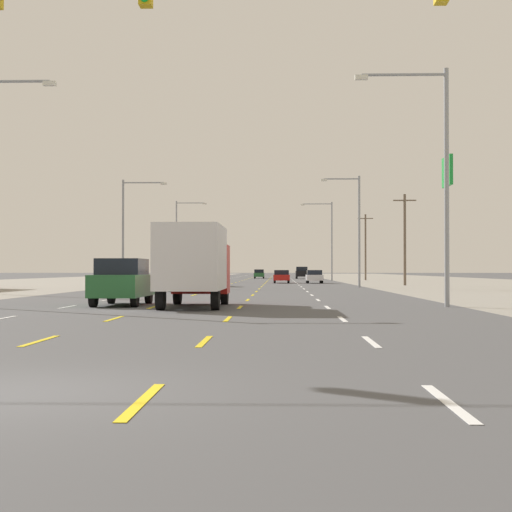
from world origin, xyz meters
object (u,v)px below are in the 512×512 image
(suv_inner_left_midfar, at_px, (204,275))
(streetlight_left_row_1, at_px, (127,225))
(streetlight_left_row_2, at_px, (179,235))
(sedan_far_right_far, at_px, (314,276))
(sedan_far_left_farthest, at_px, (190,276))
(streetlight_right_row_1, at_px, (356,224))
(box_truck_center_turn_nearest, at_px, (194,262))
(streetlight_right_row_2, at_px, (329,236))
(pole_sign_right_row_1, at_px, (447,185))
(hatchback_center_turn_distant_b, at_px, (259,274))
(hatchback_inner_left_mid, at_px, (183,280))
(suv_inner_left_near, at_px, (122,281))
(streetlight_right_row_0, at_px, (438,169))
(suv_far_right_distant_a, at_px, (302,273))
(sedan_inner_right_farther, at_px, (282,276))

(suv_inner_left_midfar, xyz_separation_m, streetlight_left_row_1, (-6.34, -3.21, 4.34))
(streetlight_left_row_2, bearing_deg, sedan_far_right_far, -41.44)
(sedan_far_left_farthest, relative_size, streetlight_right_row_1, 0.47)
(box_truck_center_turn_nearest, height_order, streetlight_right_row_2, streetlight_right_row_2)
(pole_sign_right_row_1, bearing_deg, hatchback_center_turn_distant_b, 101.65)
(hatchback_inner_left_mid, distance_m, pole_sign_right_row_1, 20.33)
(streetlight_left_row_2, bearing_deg, streetlight_right_row_1, -60.79)
(sedan_far_left_farthest, bearing_deg, suv_inner_left_near, -86.39)
(suv_inner_left_midfar, xyz_separation_m, streetlight_right_row_0, (13.20, -38.29, 4.58))
(suv_far_right_distant_a, distance_m, streetlight_left_row_2, 32.30)
(suv_far_right_distant_a, distance_m, streetlight_left_row_1, 64.59)
(hatchback_inner_left_mid, distance_m, suv_far_right_distant_a, 75.42)
(suv_far_right_distant_a, height_order, pole_sign_right_row_1, pole_sign_right_row_1)
(pole_sign_right_row_1, xyz_separation_m, streetlight_left_row_2, (-25.32, 44.93, -1.66))
(suv_inner_left_near, height_order, streetlight_left_row_2, streetlight_left_row_2)
(hatchback_inner_left_mid, xyz_separation_m, streetlight_right_row_1, (13.25, 12.47, 4.66))
(box_truck_center_turn_nearest, xyz_separation_m, suv_inner_left_near, (-3.25, 1.75, -0.81))
(hatchback_inner_left_mid, height_order, hatchback_center_turn_distant_b, same)
(sedan_far_left_farthest, xyz_separation_m, hatchback_center_turn_distant_b, (6.84, 43.03, 0.03))
(suv_far_right_distant_a, height_order, streetlight_right_row_1, streetlight_right_row_1)
(box_truck_center_turn_nearest, distance_m, hatchback_inner_left_mid, 23.58)
(sedan_far_right_far, bearing_deg, sedan_far_left_farthest, 168.23)
(suv_far_right_distant_a, distance_m, streetlight_right_row_1, 62.45)
(streetlight_right_row_0, distance_m, streetlight_left_row_1, 40.15)
(box_truck_center_turn_nearest, distance_m, sedan_far_right_far, 56.36)
(suv_inner_left_midfar, bearing_deg, hatchback_inner_left_mid, -89.97)
(hatchback_center_turn_distant_b, bearing_deg, box_truck_center_turn_nearest, -89.99)
(box_truck_center_turn_nearest, height_order, hatchback_inner_left_mid, box_truck_center_turn_nearest)
(streetlight_right_row_0, bearing_deg, hatchback_center_turn_distant_b, 95.58)
(box_truck_center_turn_nearest, bearing_deg, streetlight_right_row_0, 4.20)
(suv_far_right_distant_a, relative_size, pole_sign_right_row_1, 0.50)
(sedan_far_right_far, height_order, streetlight_right_row_1, streetlight_right_row_1)
(hatchback_inner_left_mid, bearing_deg, suv_far_right_distant_a, 82.07)
(hatchback_inner_left_mid, bearing_deg, suv_inner_left_midfar, 90.03)
(sedan_far_left_farthest, distance_m, pole_sign_right_row_1, 40.43)
(suv_inner_left_midfar, xyz_separation_m, hatchback_center_turn_distant_b, (3.31, 62.84, -0.24))
(streetlight_left_row_1, bearing_deg, hatchback_inner_left_mid, -63.00)
(suv_inner_left_near, distance_m, sedan_inner_right_farther, 55.36)
(sedan_inner_right_farther, relative_size, streetlight_left_row_2, 0.43)
(suv_inner_left_midfar, distance_m, suv_far_right_distant_a, 59.92)
(hatchback_center_turn_distant_b, distance_m, streetlight_left_row_2, 32.88)
(hatchback_center_turn_distant_b, bearing_deg, streetlight_right_row_0, -84.42)
(sedan_far_right_far, bearing_deg, streetlight_right_row_1, -82.53)
(pole_sign_right_row_1, bearing_deg, streetlight_right_row_2, 97.35)
(box_truck_center_turn_nearest, bearing_deg, sedan_inner_right_farther, 86.30)
(suv_far_right_distant_a, relative_size, streetlight_right_row_2, 0.47)
(streetlight_left_row_1, distance_m, streetlight_left_row_2, 35.08)
(suv_inner_left_midfar, relative_size, sedan_far_left_farthest, 1.09)
(hatchback_inner_left_mid, xyz_separation_m, sedan_far_left_farthest, (-3.53, 35.50, -0.03))
(sedan_far_right_far, xyz_separation_m, sedan_far_left_farthest, (-14.15, 2.95, 0.00))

